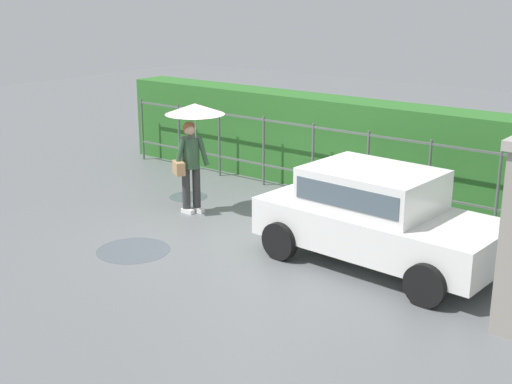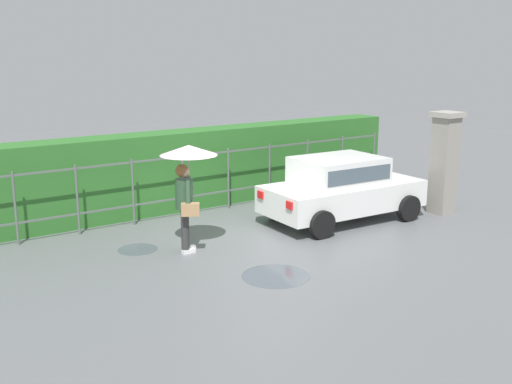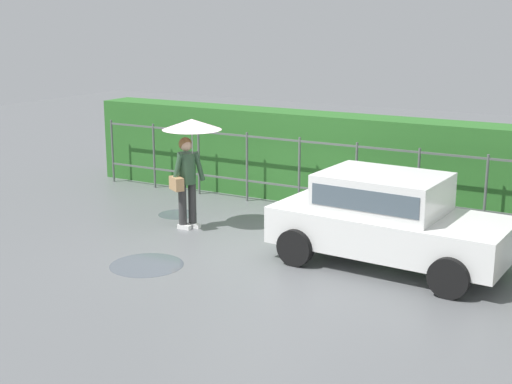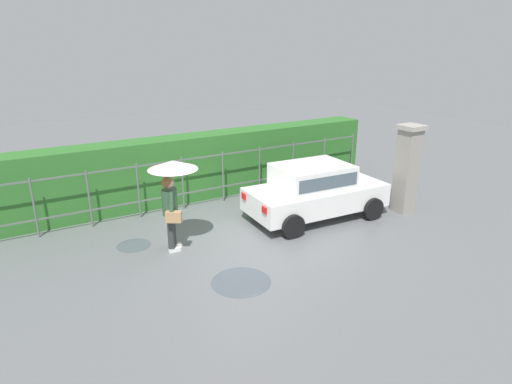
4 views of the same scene
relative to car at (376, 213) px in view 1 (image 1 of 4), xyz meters
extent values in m
plane|color=slate|center=(-2.44, -0.32, -0.80)|extent=(40.00, 40.00, 0.00)
cube|color=white|center=(0.06, 0.00, -0.22)|extent=(3.78, 1.84, 0.60)
cube|color=white|center=(-0.09, 0.00, 0.38)|extent=(1.97, 1.54, 0.60)
cube|color=#4C5B66|center=(-0.09, 0.00, 0.40)|extent=(1.82, 1.55, 0.33)
cylinder|color=black|center=(1.35, 0.77, -0.50)|extent=(0.61, 0.21, 0.60)
cylinder|color=black|center=(1.26, -0.91, -0.50)|extent=(0.61, 0.21, 0.60)
cylinder|color=black|center=(-1.14, 0.90, -0.50)|extent=(0.61, 0.21, 0.60)
cylinder|color=black|center=(-1.23, -0.77, -0.50)|extent=(0.61, 0.21, 0.60)
cube|color=red|center=(-1.77, 0.65, -0.07)|extent=(0.07, 0.20, 0.16)
cube|color=red|center=(-1.83, -0.45, -0.07)|extent=(0.07, 0.20, 0.16)
cylinder|color=#333333|center=(-3.90, 0.19, -0.37)|extent=(0.15, 0.15, 0.86)
cylinder|color=#333333|center=(-4.00, 0.01, -0.37)|extent=(0.15, 0.15, 0.86)
cube|color=white|center=(-3.84, 0.16, -0.76)|extent=(0.26, 0.10, 0.08)
cube|color=white|center=(-3.95, -0.02, -0.76)|extent=(0.26, 0.10, 0.08)
cylinder|color=#2D4C33|center=(-3.95, 0.10, 0.35)|extent=(0.34, 0.34, 0.58)
sphere|color=#DBAD89|center=(-3.95, 0.10, 0.78)|extent=(0.22, 0.22, 0.22)
sphere|color=olive|center=(-3.97, 0.12, 0.80)|extent=(0.25, 0.25, 0.25)
cylinder|color=#2D4C33|center=(-3.76, 0.25, 0.37)|extent=(0.19, 0.24, 0.56)
cylinder|color=#2D4C33|center=(-3.99, -0.13, 0.37)|extent=(0.19, 0.24, 0.56)
cylinder|color=#B2B2B7|center=(-3.82, 0.12, 0.69)|extent=(0.02, 0.02, 0.77)
cone|color=#F4C6DB|center=(-3.82, 0.12, 1.17)|extent=(1.09, 1.09, 0.19)
cube|color=tan|center=(-3.98, -0.18, 0.11)|extent=(0.37, 0.31, 0.24)
cylinder|color=#59605B|center=(-7.75, 2.39, -0.05)|extent=(0.05, 0.05, 1.50)
cylinder|color=#59605B|center=(-6.50, 2.39, -0.05)|extent=(0.05, 0.05, 1.50)
cylinder|color=#59605B|center=(-5.25, 2.39, -0.05)|extent=(0.05, 0.05, 1.50)
cylinder|color=#59605B|center=(-4.00, 2.39, -0.05)|extent=(0.05, 0.05, 1.50)
cylinder|color=#59605B|center=(-2.75, 2.39, -0.05)|extent=(0.05, 0.05, 1.50)
cylinder|color=#59605B|center=(-1.50, 2.39, -0.05)|extent=(0.05, 0.05, 1.50)
cylinder|color=#59605B|center=(-0.25, 2.39, -0.05)|extent=(0.05, 0.05, 1.50)
cylinder|color=#59605B|center=(1.00, 2.39, -0.05)|extent=(0.05, 0.05, 1.50)
cube|color=#59605B|center=(-2.12, 2.39, 0.62)|extent=(11.25, 0.03, 0.04)
cube|color=#59605B|center=(-2.12, 2.39, -0.35)|extent=(11.25, 0.03, 0.04)
cube|color=#2D6B28|center=(-2.12, 3.17, 0.15)|extent=(12.25, 0.90, 1.90)
cylinder|color=#4C545B|center=(-3.30, -1.96, -0.80)|extent=(1.19, 1.19, 0.00)
cylinder|color=#4C545B|center=(-4.66, 0.75, -0.80)|extent=(0.78, 0.78, 0.00)
camera|label=1|loc=(4.67, -8.86, 3.27)|focal=48.15mm
camera|label=2|loc=(-9.25, -9.83, 3.01)|focal=42.50mm
camera|label=3|loc=(3.60, -10.45, 3.06)|focal=49.90mm
camera|label=4|loc=(-6.94, -8.65, 3.69)|focal=30.81mm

